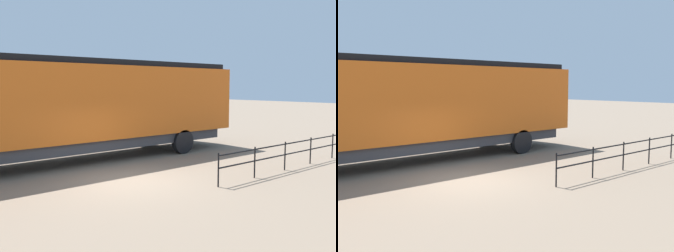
% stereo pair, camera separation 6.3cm
% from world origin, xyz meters
% --- Properties ---
extents(ground_plane, '(120.00, 120.00, 0.00)m').
position_xyz_m(ground_plane, '(0.00, 0.00, 0.00)').
color(ground_plane, '#84705B').
extents(locomotive, '(3.16, 16.90, 4.19)m').
position_xyz_m(locomotive, '(-4.18, -0.03, 2.35)').
color(locomotive, orange).
rests_on(locomotive, ground_plane).
extents(platform_fence, '(0.05, 10.91, 1.07)m').
position_xyz_m(platform_fence, '(2.29, 7.17, 0.70)').
color(platform_fence, black).
rests_on(platform_fence, ground_plane).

